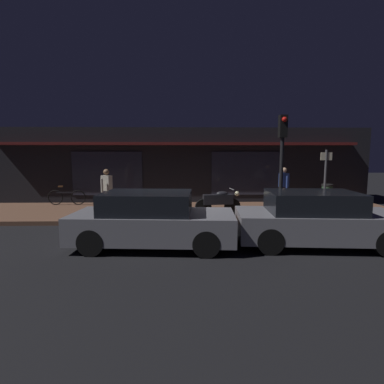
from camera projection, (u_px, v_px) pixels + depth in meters
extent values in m
plane|color=black|center=(173.00, 233.00, 9.27)|extent=(60.00, 60.00, 0.00)
cube|color=brown|center=(176.00, 212.00, 12.24)|extent=(18.00, 4.00, 0.15)
cube|color=black|center=(178.00, 166.00, 15.40)|extent=(18.00, 2.80, 3.60)
cube|color=#262838|center=(107.00, 174.00, 13.95)|extent=(3.20, 0.04, 2.00)
cube|color=#262838|center=(246.00, 173.00, 14.11)|extent=(3.20, 0.04, 2.00)
cube|color=#591919|center=(177.00, 144.00, 13.63)|extent=(16.20, 0.50, 0.12)
cylinder|color=black|center=(203.00, 207.00, 11.10)|extent=(0.61, 0.20, 0.60)
cylinder|color=black|center=(232.00, 206.00, 11.27)|extent=(0.61, 0.20, 0.60)
cube|color=black|center=(218.00, 199.00, 11.15)|extent=(1.13, 0.42, 0.36)
ellipsoid|color=black|center=(222.00, 194.00, 11.15)|extent=(0.47, 0.30, 0.20)
sphere|color=#F9EDB7|center=(237.00, 194.00, 11.24)|extent=(0.18, 0.18, 0.18)
cylinder|color=gray|center=(232.00, 189.00, 11.19)|extent=(0.10, 0.55, 0.03)
torus|color=black|center=(55.00, 197.00, 13.42)|extent=(0.66, 0.04, 0.66)
torus|color=black|center=(78.00, 197.00, 13.45)|extent=(0.66, 0.04, 0.66)
cube|color=black|center=(67.00, 193.00, 13.41)|extent=(0.90, 0.04, 0.06)
cube|color=brown|center=(61.00, 186.00, 13.37)|extent=(0.20, 0.08, 0.06)
cylinder|color=black|center=(76.00, 185.00, 13.37)|extent=(0.03, 0.42, 0.02)
cube|color=#28232D|center=(107.00, 202.00, 11.62)|extent=(0.34, 0.31, 0.85)
cube|color=#B2AD9E|center=(107.00, 183.00, 11.53)|extent=(0.44, 0.37, 0.58)
sphere|color=#8C6647|center=(106.00, 172.00, 11.48)|extent=(0.22, 0.22, 0.22)
cylinder|color=#B2AD9E|center=(102.00, 186.00, 11.31)|extent=(0.12, 0.12, 0.52)
cylinder|color=#B2AD9E|center=(111.00, 184.00, 11.77)|extent=(0.12, 0.12, 0.52)
cube|color=#28232D|center=(283.00, 197.00, 13.02)|extent=(0.32, 0.25, 0.85)
cube|color=navy|center=(284.00, 180.00, 12.93)|extent=(0.42, 0.29, 0.58)
sphere|color=tan|center=(284.00, 170.00, 12.88)|extent=(0.22, 0.22, 0.22)
cylinder|color=navy|center=(287.00, 182.00, 12.69)|extent=(0.11, 0.11, 0.52)
cylinder|color=navy|center=(281.00, 181.00, 13.19)|extent=(0.11, 0.11, 0.52)
cylinder|color=#47474C|center=(325.00, 181.00, 11.78)|extent=(0.09, 0.09, 2.40)
cube|color=beige|center=(326.00, 156.00, 11.67)|extent=(0.44, 0.03, 0.30)
cylinder|color=#2D4C33|center=(327.00, 195.00, 13.37)|extent=(0.44, 0.44, 0.85)
cylinder|color=black|center=(327.00, 185.00, 13.31)|extent=(0.48, 0.48, 0.08)
cylinder|color=black|center=(281.00, 172.00, 9.75)|extent=(0.12, 0.12, 3.60)
cube|color=black|center=(283.00, 126.00, 9.57)|extent=(0.24, 0.24, 0.70)
sphere|color=red|center=(284.00, 119.00, 9.42)|extent=(0.16, 0.16, 0.16)
cylinder|color=black|center=(206.00, 228.00, 8.54)|extent=(0.65, 0.26, 0.64)
cylinder|color=black|center=(206.00, 244.00, 7.00)|extent=(0.65, 0.26, 0.64)
cylinder|color=black|center=(111.00, 227.00, 8.66)|extent=(0.65, 0.26, 0.64)
cylinder|color=black|center=(91.00, 243.00, 7.11)|extent=(0.65, 0.26, 0.64)
cube|color=slate|center=(154.00, 226.00, 7.80)|extent=(4.21, 2.03, 0.68)
cube|color=black|center=(147.00, 205.00, 7.74)|extent=(2.30, 1.75, 0.64)
cylinder|color=black|center=(355.00, 227.00, 8.61)|extent=(0.66, 0.27, 0.64)
cylinder|color=black|center=(259.00, 226.00, 8.75)|extent=(0.66, 0.27, 0.64)
cylinder|color=black|center=(270.00, 241.00, 7.21)|extent=(0.66, 0.27, 0.64)
cube|color=slate|center=(317.00, 225.00, 7.88)|extent=(4.23, 2.08, 0.68)
cube|color=black|center=(312.00, 204.00, 7.82)|extent=(2.32, 1.77, 0.64)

